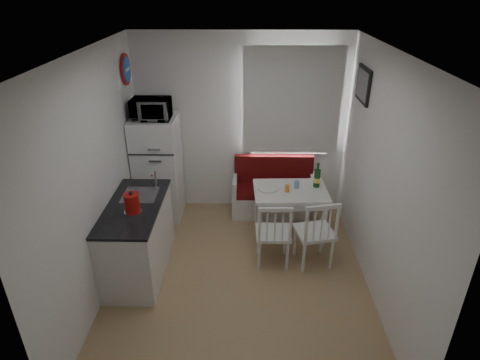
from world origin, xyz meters
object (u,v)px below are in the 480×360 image
object	(u,v)px
chair_right	(317,228)
kitchen_counter	(138,237)
fridge	(158,169)
wine_bottle	(317,175)
chair_left	(274,229)
dining_table	(290,195)
microwave	(151,109)
bench	(273,195)
kettle	(132,203)

from	to	relation	value
chair_right	kitchen_counter	bearing A→B (deg)	169.80
fridge	wine_bottle	world-z (taller)	fridge
kitchen_counter	wine_bottle	xyz separation A→B (m)	(2.21, 0.84, 0.43)
chair_left	wine_bottle	world-z (taller)	wine_bottle
kitchen_counter	fridge	world-z (taller)	fridge
dining_table	microwave	xyz separation A→B (m)	(-1.84, 0.46, 1.02)
bench	microwave	xyz separation A→B (m)	(-1.66, -0.16, 1.37)
bench	kettle	size ratio (longest dim) A/B	4.64
fridge	wine_bottle	distance (m)	2.23
microwave	wine_bottle	xyz separation A→B (m)	(2.19, -0.36, -0.77)
kitchen_counter	wine_bottle	world-z (taller)	kitchen_counter
fridge	kettle	bearing A→B (deg)	-88.80
microwave	dining_table	bearing A→B (deg)	-14.00
dining_table	chair_right	size ratio (longest dim) A/B	1.92
bench	wine_bottle	size ratio (longest dim) A/B	3.55
dining_table	wine_bottle	bearing A→B (deg)	13.61
kitchen_counter	microwave	bearing A→B (deg)	89.06
dining_table	chair_right	distance (m)	0.71
chair_right	microwave	world-z (taller)	microwave
dining_table	chair_right	world-z (taller)	chair_right
wine_bottle	kettle	bearing A→B (deg)	-154.76
kettle	chair_left	bearing A→B (deg)	9.36
chair_right	wine_bottle	world-z (taller)	wine_bottle
bench	microwave	size ratio (longest dim) A/B	2.43
chair_right	wine_bottle	xyz separation A→B (m)	(0.10, 0.77, 0.32)
kitchen_counter	fridge	bearing A→B (deg)	89.10
chair_left	fridge	distance (m)	1.99
bench	chair_left	size ratio (longest dim) A/B	2.56
bench	chair_right	size ratio (longest dim) A/B	2.38
kitchen_counter	chair_left	world-z (taller)	kitchen_counter
kettle	kitchen_counter	bearing A→B (deg)	105.09
kettle	wine_bottle	bearing A→B (deg)	25.24
chair_right	kettle	xyz separation A→B (m)	(-2.06, -0.25, 0.46)
bench	chair_right	bearing A→B (deg)	-71.56
kitchen_counter	fridge	distance (m)	1.28
bench	chair_left	xyz separation A→B (m)	(-0.07, -1.28, 0.26)
kitchen_counter	bench	bearing A→B (deg)	38.79
kitchen_counter	chair_right	distance (m)	2.11
bench	kettle	distance (m)	2.36
dining_table	wine_bottle	xyz separation A→B (m)	(0.35, 0.10, 0.25)
chair_left	fridge	bearing A→B (deg)	142.67
dining_table	kettle	size ratio (longest dim) A/B	3.74
kitchen_counter	bench	size ratio (longest dim) A/B	1.08
chair_left	wine_bottle	xyz separation A→B (m)	(0.60, 0.76, 0.34)
fridge	wine_bottle	size ratio (longest dim) A/B	4.43
dining_table	chair_right	xyz separation A→B (m)	(0.25, -0.67, -0.06)
chair_left	chair_right	distance (m)	0.50
microwave	chair_right	bearing A→B (deg)	-28.27
wine_bottle	fridge	bearing A→B (deg)	169.42
dining_table	chair_left	xyz separation A→B (m)	(-0.25, -0.66, -0.09)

